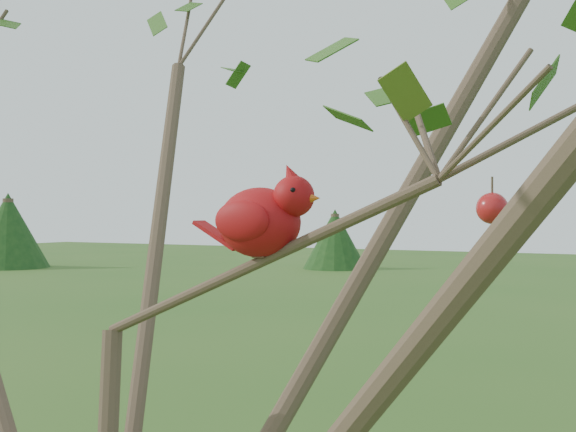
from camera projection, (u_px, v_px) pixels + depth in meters
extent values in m
sphere|color=#AD1819|center=(492.00, 208.00, 0.91)|extent=(0.04, 0.04, 0.04)
ellipsoid|color=#A90E13|center=(260.00, 222.00, 1.10)|extent=(0.14, 0.11, 0.11)
sphere|color=#A90E13|center=(294.00, 196.00, 1.07)|extent=(0.06, 0.06, 0.06)
cone|color=#A90E13|center=(291.00, 176.00, 1.07)|extent=(0.05, 0.03, 0.05)
cone|color=#D85914|center=(312.00, 198.00, 1.05)|extent=(0.03, 0.02, 0.02)
ellipsoid|color=black|center=(306.00, 199.00, 1.06)|extent=(0.02, 0.03, 0.03)
cube|color=#A90E13|center=(218.00, 235.00, 1.14)|extent=(0.08, 0.03, 0.05)
ellipsoid|color=#A90E13|center=(271.00, 220.00, 1.14)|extent=(0.10, 0.03, 0.06)
ellipsoid|color=#A90E13|center=(242.00, 221.00, 1.07)|extent=(0.10, 0.03, 0.06)
cylinder|color=#483527|center=(335.00, 241.00, 28.17)|extent=(0.32, 0.32, 2.15)
cone|color=#153713|center=(335.00, 239.00, 28.17)|extent=(2.51, 2.51, 2.33)
cylinder|color=#483527|center=(8.00, 233.00, 28.71)|extent=(0.41, 0.41, 2.76)
cone|color=#153713|center=(8.00, 230.00, 28.71)|extent=(3.22, 3.22, 2.99)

